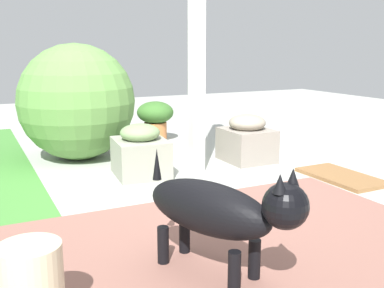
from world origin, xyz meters
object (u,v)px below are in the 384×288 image
object	(u,v)px
porch_pillar	(197,18)
stone_planter_mid	(140,152)
doormat	(342,177)
dog	(218,210)
round_shrub	(77,102)
ceramic_urn	(32,287)
terracotta_pot_broad	(155,117)
stone_planter_nearest	(247,140)

from	to	relation	value
porch_pillar	stone_planter_mid	world-z (taller)	porch_pillar
doormat	porch_pillar	bearing A→B (deg)	52.23
porch_pillar	dog	distance (m)	2.05
porch_pillar	doormat	world-z (taller)	porch_pillar
stone_planter_mid	doormat	xyz separation A→B (m)	(-0.80, -1.40, -0.18)
round_shrub	doormat	world-z (taller)	round_shrub
stone_planter_mid	ceramic_urn	bearing A→B (deg)	149.03
stone_planter_mid	ceramic_urn	world-z (taller)	stone_planter_mid
terracotta_pot_broad	ceramic_urn	xyz separation A→B (m)	(-3.00, 1.68, -0.10)
terracotta_pot_broad	stone_planter_nearest	bearing A→B (deg)	-160.65
ceramic_urn	porch_pillar	bearing A→B (deg)	-42.06
dog	ceramic_urn	size ratio (longest dim) A/B	2.40
porch_pillar	doormat	bearing A→B (deg)	-127.77
porch_pillar	stone_planter_nearest	world-z (taller)	porch_pillar
terracotta_pot_broad	round_shrub	bearing A→B (deg)	114.37
terracotta_pot_broad	dog	size ratio (longest dim) A/B	0.56
dog	doormat	size ratio (longest dim) A/B	1.15
stone_planter_nearest	round_shrub	xyz separation A→B (m)	(0.77, 1.36, 0.33)
stone_planter_mid	terracotta_pot_broad	bearing A→B (deg)	-26.78
ceramic_urn	stone_planter_mid	bearing A→B (deg)	-30.97
porch_pillar	round_shrub	world-z (taller)	porch_pillar
stone_planter_nearest	ceramic_urn	distance (m)	2.77
porch_pillar	terracotta_pot_broad	xyz separation A→B (m)	(1.30, -0.15, -0.98)
dog	ceramic_urn	bearing A→B (deg)	92.12
stone_planter_mid	round_shrub	xyz separation A→B (m)	(0.80, 0.32, 0.34)
round_shrub	terracotta_pot_broad	distance (m)	1.06
porch_pillar	stone_planter_nearest	size ratio (longest dim) A/B	5.47
porch_pillar	ceramic_urn	size ratio (longest dim) A/B	7.52
porch_pillar	stone_planter_mid	size ratio (longest dim) A/B	4.92
stone_planter_mid	porch_pillar	bearing A→B (deg)	-99.31
stone_planter_mid	stone_planter_nearest	bearing A→B (deg)	-88.37
stone_planter_nearest	doormat	world-z (taller)	stone_planter_nearest
stone_planter_mid	dog	distance (m)	1.78
dog	ceramic_urn	xyz separation A→B (m)	(-0.03, 0.80, -0.16)
stone_planter_mid	round_shrub	bearing A→B (deg)	21.87
terracotta_pot_broad	dog	distance (m)	3.10
round_shrub	dog	size ratio (longest dim) A/B	1.33
round_shrub	dog	distance (m)	2.56
porch_pillar	ceramic_urn	distance (m)	2.53
dog	stone_planter_mid	bearing A→B (deg)	-8.76
porch_pillar	ceramic_urn	world-z (taller)	porch_pillar
porch_pillar	stone_planter_mid	distance (m)	1.16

